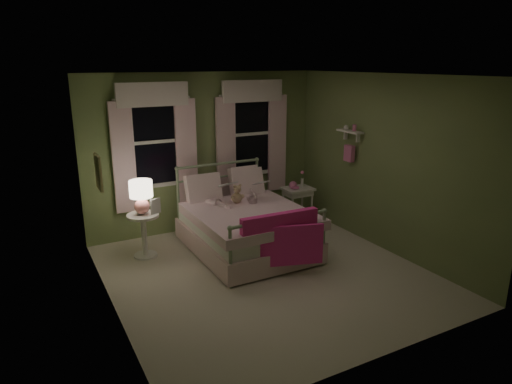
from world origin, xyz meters
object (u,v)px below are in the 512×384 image
bed (246,226)px  nightstand_left (144,229)px  child_right (249,184)px  table_lamp (141,194)px  child_left (216,185)px  teddy_bear (237,195)px  nightstand_right (298,193)px

bed → nightstand_left: (-1.41, 0.48, 0.04)m
nightstand_left → child_right: bearing=-1.7°
table_lamp → nightstand_left: bearing=0.0°
child_left → teddy_bear: bearing=138.9°
child_right → teddy_bear: 0.34m
child_right → teddy_bear: child_right is taller
bed → teddy_bear: bed is taller
bed → nightstand_left: size_ratio=3.13×
child_left → nightstand_right: (1.62, 0.19, -0.40)m
bed → nightstand_right: (1.33, 0.62, 0.17)m
child_right → nightstand_left: size_ratio=1.01×
bed → teddy_bear: (-0.01, 0.27, 0.42)m
table_lamp → nightstand_right: 2.78m
nightstand_right → bed: bearing=-155.0°
bed → teddy_bear: 0.50m
child_left → nightstand_right: bearing=175.1°
nightstand_left → child_left: bearing=-2.6°
child_right → nightstand_right: 1.13m
table_lamp → child_left: bearing=-2.6°
teddy_bear → nightstand_right: bearing=14.5°
child_left → table_lamp: 1.12m
teddy_bear → table_lamp: bearing=171.5°
teddy_bear → nightstand_right: (1.34, 0.35, -0.24)m
child_right → table_lamp: (-1.68, 0.05, 0.06)m
bed → nightstand_right: size_ratio=3.18×
teddy_bear → nightstand_right: 1.40m
bed → teddy_bear: bearing=91.2°
teddy_bear → nightstand_right: teddy_bear is taller
table_lamp → nightstand_right: size_ratio=0.76×
nightstand_left → bed: bearing=-18.9°
child_left → child_right: bearing=168.4°
bed → child_right: child_right is taller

